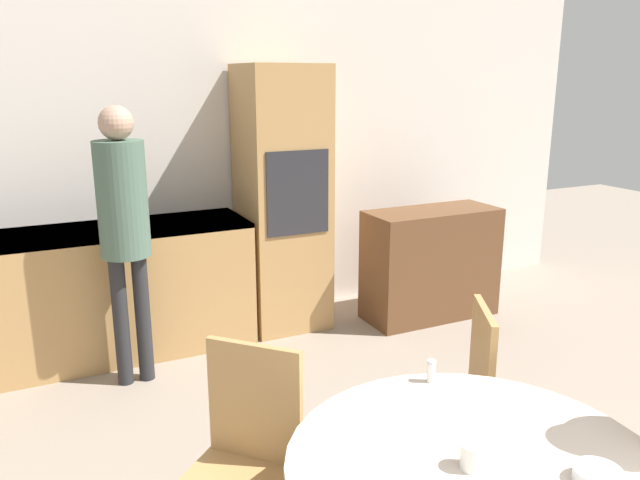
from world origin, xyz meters
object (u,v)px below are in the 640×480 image
Objects in this scene: person_standing at (123,215)px; oven_unit at (282,200)px; chair_far_left at (244,456)px; chair_far_right at (458,397)px; cup at (473,456)px; sideboard at (431,264)px; bowl_near at (598,476)px.

oven_unit is at bearing 22.01° from person_standing.
chair_far_right is (0.98, 0.01, 0.00)m from chair_far_left.
chair_far_right is 11.87× the size of cup.
oven_unit is 1.14× the size of person_standing.
sideboard is 1.13× the size of chair_far_left.
person_standing is (-1.09, 1.82, 0.56)m from chair_far_right.
oven_unit reaches higher than bowl_near.
chair_far_left is 1.91m from person_standing.
cup is at bearing -123.63° from sideboard.
bowl_near is at bearing 14.22° from chair_far_right.
person_standing is at bearing -120.21° from chair_far_right.
oven_unit is at bearing -154.45° from chair_far_right.
cup is at bearing -102.11° from oven_unit.
person_standing is at bearing 107.25° from bowl_near.
sideboard is at bearing 88.10° from chair_far_left.
person_standing is 2.87m from bowl_near.
oven_unit is 24.96× the size of cup.
bowl_near is (-1.48, -2.85, 0.35)m from sideboard.
person_standing is 21.86× the size of cup.
person_standing is at bearing 102.85° from cup.
bowl_near is at bearing -37.49° from cup.
cup reaches higher than bowl_near.
cup is (-0.65, -3.01, -0.17)m from oven_unit.
chair_far_right is (-0.14, -2.31, -0.46)m from oven_unit.
oven_unit is 2.36m from chair_far_right.
chair_far_left is at bearing 124.31° from cup.
person_standing reaches higher than chair_far_right.
person_standing is at bearing 140.15° from chair_far_left.
oven_unit is 2.62m from chair_far_left.
cup is at bearing -8.78° from chair_far_left.
oven_unit reaches higher than chair_far_left.
oven_unit is 1.32m from person_standing.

